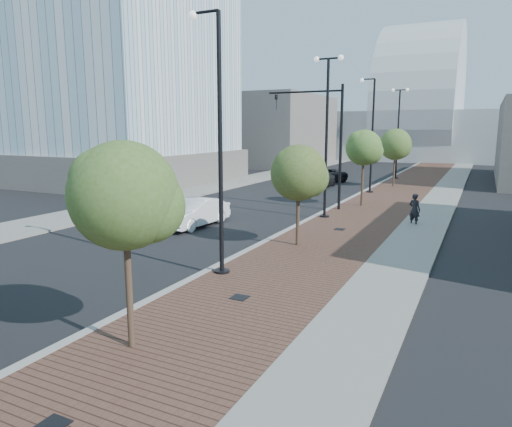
% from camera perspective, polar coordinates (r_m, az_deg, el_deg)
% --- Properties ---
extents(sidewalk, '(7.00, 140.00, 0.12)m').
position_cam_1_polar(sidewalk, '(44.67, 19.11, 3.13)').
color(sidewalk, '#4C2D23').
rests_on(sidewalk, ground).
extents(concrete_strip, '(2.40, 140.00, 0.13)m').
position_cam_1_polar(concrete_strip, '(44.42, 22.57, 2.88)').
color(concrete_strip, slate).
rests_on(concrete_strip, ground).
extents(curb, '(0.30, 140.00, 0.14)m').
position_cam_1_polar(curb, '(45.22, 14.71, 3.46)').
color(curb, gray).
rests_on(curb, ground).
extents(west_sidewalk, '(4.00, 140.00, 0.12)m').
position_cam_1_polar(west_sidewalk, '(49.45, -0.24, 4.36)').
color(west_sidewalk, slate).
rests_on(west_sidewalk, ground).
extents(white_sedan, '(1.90, 4.70, 1.52)m').
position_cam_1_polar(white_sedan, '(25.48, -7.49, 0.10)').
color(white_sedan, white).
rests_on(white_sedan, ground).
extents(dark_car_mid, '(4.22, 5.55, 1.40)m').
position_cam_1_polar(dark_car_mid, '(46.10, 8.31, 4.61)').
color(dark_car_mid, black).
rests_on(dark_car_mid, ground).
extents(dark_car_far, '(1.77, 4.28, 1.24)m').
position_cam_1_polar(dark_car_far, '(42.80, 8.09, 4.06)').
color(dark_car_far, black).
rests_on(dark_car_far, ground).
extents(pedestrian, '(0.78, 0.66, 1.81)m').
position_cam_1_polar(pedestrian, '(26.79, 18.90, 0.44)').
color(pedestrian, black).
rests_on(pedestrian, ground).
extents(streetlight_1, '(1.44, 0.56, 9.21)m').
position_cam_1_polar(streetlight_1, '(16.38, -4.74, 7.08)').
color(streetlight_1, black).
rests_on(streetlight_1, ground).
extents(streetlight_2, '(1.72, 0.56, 9.28)m').
position_cam_1_polar(streetlight_2, '(27.32, 8.65, 9.33)').
color(streetlight_2, black).
rests_on(streetlight_2, ground).
extents(streetlight_3, '(1.44, 0.56, 9.21)m').
position_cam_1_polar(streetlight_3, '(38.96, 13.90, 8.74)').
color(streetlight_3, black).
rests_on(streetlight_3, ground).
extents(streetlight_4, '(1.72, 0.56, 9.28)m').
position_cam_1_polar(streetlight_4, '(50.71, 17.03, 9.45)').
color(streetlight_4, black).
rests_on(streetlight_4, ground).
extents(traffic_mast, '(5.09, 0.20, 8.00)m').
position_cam_1_polar(traffic_mast, '(30.45, 8.76, 9.73)').
color(traffic_mast, black).
rests_on(traffic_mast, ground).
extents(tree_0, '(2.53, 2.51, 5.04)m').
position_cam_1_polar(tree_0, '(10.94, -15.61, 2.05)').
color(tree_0, '#382619').
rests_on(tree_0, ground).
extents(tree_1, '(2.50, 2.48, 4.60)m').
position_cam_1_polar(tree_1, '(20.48, 5.39, 4.96)').
color(tree_1, '#382619').
rests_on(tree_1, ground).
extents(tree_2, '(2.43, 2.39, 5.22)m').
position_cam_1_polar(tree_2, '(31.91, 13.19, 7.86)').
color(tree_2, '#382619').
rests_on(tree_2, ground).
extents(tree_3, '(2.80, 2.80, 5.27)m').
position_cam_1_polar(tree_3, '(43.68, 16.81, 8.11)').
color(tree_3, '#382619').
rests_on(tree_3, ground).
extents(tower_podium, '(19.00, 19.00, 3.00)m').
position_cam_1_polar(tower_podium, '(48.93, -16.22, 5.57)').
color(tower_podium, '#5E5854').
rests_on(tower_podium, ground).
extents(convention_center, '(50.00, 30.00, 50.00)m').
position_cam_1_polar(convention_center, '(89.70, 19.55, 10.30)').
color(convention_center, '#B3B9BE').
rests_on(convention_center, ground).
extents(commercial_block_nw, '(14.00, 20.00, 10.00)m').
position_cam_1_polar(commercial_block_nw, '(70.25, 1.94, 10.19)').
color(commercial_block_nw, '#68625E').
rests_on(commercial_block_nw, ground).
extents(utility_cover_0, '(0.50, 0.50, 0.02)m').
position_cam_1_polar(utility_cover_0, '(9.69, -23.73, -22.68)').
color(utility_cover_0, black).
rests_on(utility_cover_0, sidewalk).
extents(utility_cover_1, '(0.50, 0.50, 0.02)m').
position_cam_1_polar(utility_cover_1, '(14.61, -2.03, -10.25)').
color(utility_cover_1, black).
rests_on(utility_cover_1, sidewalk).
extents(utility_cover_2, '(0.50, 0.50, 0.02)m').
position_cam_1_polar(utility_cover_2, '(24.48, 10.23, -1.91)').
color(utility_cover_2, black).
rests_on(utility_cover_2, sidewalk).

